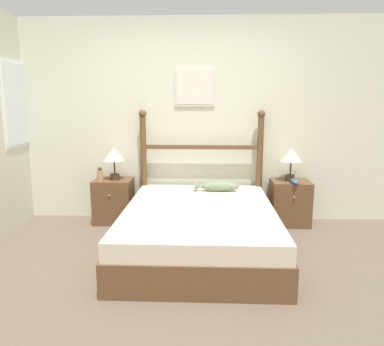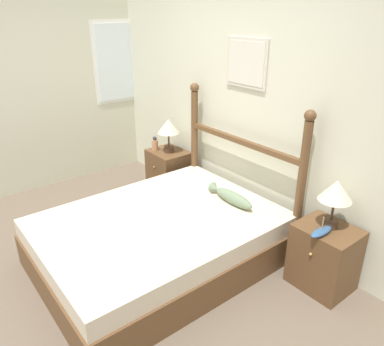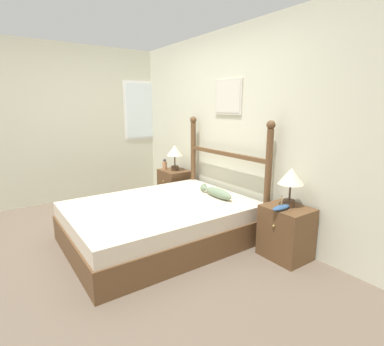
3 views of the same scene
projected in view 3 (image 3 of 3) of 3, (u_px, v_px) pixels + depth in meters
The scene contains 12 objects.
ground_plane at pixel (108, 247), 3.40m from camera, with size 16.00×16.00×0.00m, color brown.
wall_back at pixel (225, 128), 4.09m from camera, with size 6.40×0.08×2.55m.
wall_left at pixel (59, 125), 4.84m from camera, with size 0.08×6.40×2.55m.
bed at pixel (160, 222), 3.54m from camera, with size 1.55×2.07×0.46m.
headboard at pixel (225, 167), 3.98m from camera, with size 1.57×0.10×1.42m.
nightstand_left at pixel (174, 187), 4.92m from camera, with size 0.47×0.42×0.56m.
nightstand_right at pixel (286, 232), 3.14m from camera, with size 0.47×0.42×0.56m.
table_lamp_left at pixel (175, 152), 4.77m from camera, with size 0.26×0.26×0.41m.
table_lamp_right at pixel (291, 178), 3.03m from camera, with size 0.26×0.26×0.41m.
bottle at pixel (165, 165), 4.89m from camera, with size 0.08×0.08×0.18m.
model_boat at pixel (281, 208), 2.99m from camera, with size 0.08×0.24×0.15m.
fish_pillow at pixel (217, 193), 3.71m from camera, with size 0.53×0.11×0.12m.
Camera 3 is at (3.12, -1.01, 1.58)m, focal length 28.00 mm.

